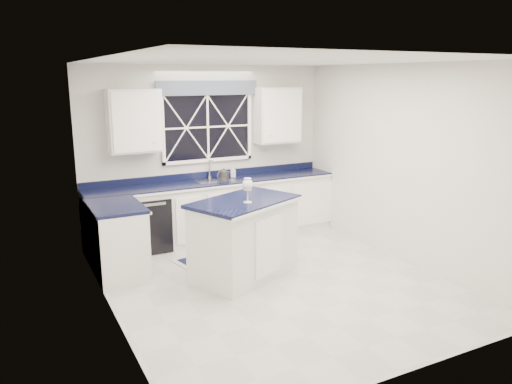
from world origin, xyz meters
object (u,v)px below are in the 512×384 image
faucet (210,169)px  wine_glass (248,186)px  island (244,238)px  kettle (224,174)px  dishwasher (147,222)px  soap_bottle (233,172)px

faucet → wine_glass: wine_glass is taller
faucet → wine_glass: (-0.30, -1.95, 0.13)m
faucet → island: 1.91m
kettle → wine_glass: 1.84m
dishwasher → kettle: size_ratio=3.19×
island → soap_bottle: size_ratio=9.17×
dishwasher → wine_glass: (0.80, -1.75, 0.82)m
island → kettle: 1.75m
soap_bottle → kettle: bearing=-149.4°
faucet → island: (-0.28, -1.79, -0.59)m
kettle → wine_glass: size_ratio=0.85×
dishwasher → island: size_ratio=0.52×
kettle → soap_bottle: 0.26m
kettle → dishwasher: bearing=165.4°
island → kettle: size_ratio=6.16×
island → wine_glass: 0.73m
wine_glass → dishwasher: bearing=114.6°
kettle → wine_glass: wine_glass is taller
dishwasher → island: (0.82, -1.60, 0.10)m
dishwasher → soap_bottle: size_ratio=4.76×
island → wine_glass: (-0.02, -0.15, 0.72)m
dishwasher → wine_glass: wine_glass is taller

